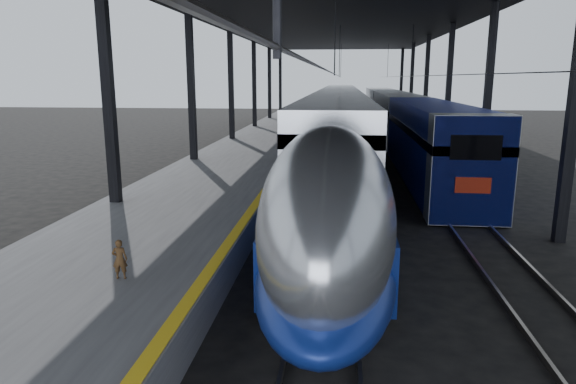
# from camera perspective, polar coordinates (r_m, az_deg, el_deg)

# --- Properties ---
(ground) EXTENTS (160.00, 160.00, 0.00)m
(ground) POSITION_cam_1_polar(r_m,az_deg,el_deg) (13.63, -4.23, -10.68)
(ground) COLOR black
(ground) RESTS_ON ground
(platform) EXTENTS (6.00, 80.00, 1.00)m
(platform) POSITION_cam_1_polar(r_m,az_deg,el_deg) (33.19, -4.11, 4.08)
(platform) COLOR #4C4C4F
(platform) RESTS_ON ground
(yellow_strip) EXTENTS (0.30, 80.00, 0.01)m
(yellow_strip) POSITION_cam_1_polar(r_m,az_deg,el_deg) (32.75, 0.72, 4.89)
(yellow_strip) COLOR gold
(yellow_strip) RESTS_ON platform
(rails) EXTENTS (6.52, 80.00, 0.16)m
(rails) POSITION_cam_1_polar(r_m,az_deg,el_deg) (32.82, 9.80, 3.09)
(rails) COLOR slate
(rails) RESTS_ON ground
(canopy) EXTENTS (18.00, 75.00, 9.47)m
(canopy) POSITION_cam_1_polar(r_m,az_deg,el_deg) (32.54, 5.59, 19.10)
(canopy) COLOR black
(canopy) RESTS_ON ground
(tgv_train) EXTENTS (3.13, 65.20, 4.49)m
(tgv_train) POSITION_cam_1_polar(r_m,az_deg,el_deg) (38.98, 5.61, 7.68)
(tgv_train) COLOR #B6B8BD
(tgv_train) RESTS_ON ground
(second_train) EXTENTS (2.98, 56.05, 4.10)m
(second_train) POSITION_cam_1_polar(r_m,az_deg,el_deg) (46.23, 11.97, 8.19)
(second_train) COLOR navy
(second_train) RESTS_ON ground
(child) EXTENTS (0.36, 0.27, 0.91)m
(child) POSITION_cam_1_polar(r_m,az_deg,el_deg) (12.03, -18.20, -7.10)
(child) COLOR #4D3219
(child) RESTS_ON platform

